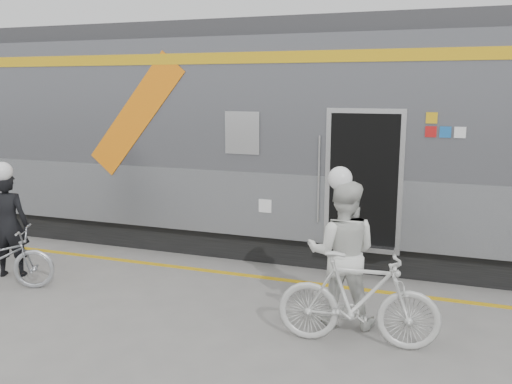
% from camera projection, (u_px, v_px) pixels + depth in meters
% --- Properties ---
extents(ground, '(90.00, 90.00, 0.00)m').
position_uv_depth(ground, '(168.00, 328.00, 6.83)').
color(ground, slate).
rests_on(ground, ground).
extents(train, '(24.00, 3.17, 4.10)m').
position_uv_depth(train, '(261.00, 137.00, 10.38)').
color(train, black).
rests_on(train, ground).
extents(safety_strip, '(24.00, 0.12, 0.01)m').
position_uv_depth(safety_strip, '(232.00, 274.00, 8.82)').
color(safety_strip, gold).
rests_on(safety_strip, ground).
extents(man, '(0.73, 0.62, 1.70)m').
position_uv_depth(man, '(8.00, 224.00, 8.58)').
color(man, black).
rests_on(man, ground).
extents(woman, '(0.98, 0.80, 1.87)m').
position_uv_depth(woman, '(342.00, 253.00, 6.82)').
color(woman, silver).
rests_on(woman, ground).
extents(bicycle_right, '(1.93, 0.72, 1.13)m').
position_uv_depth(bicycle_right, '(358.00, 300.00, 6.29)').
color(bicycle_right, '#BABAB6').
rests_on(bicycle_right, ground).
extents(helmet_man, '(0.29, 0.29, 0.29)m').
position_uv_depth(helmet_man, '(3.00, 162.00, 8.39)').
color(helmet_man, white).
rests_on(helmet_man, man).
extents(helmet_woman, '(0.30, 0.30, 0.30)m').
position_uv_depth(helmet_woman, '(345.00, 168.00, 6.62)').
color(helmet_woman, white).
rests_on(helmet_woman, woman).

